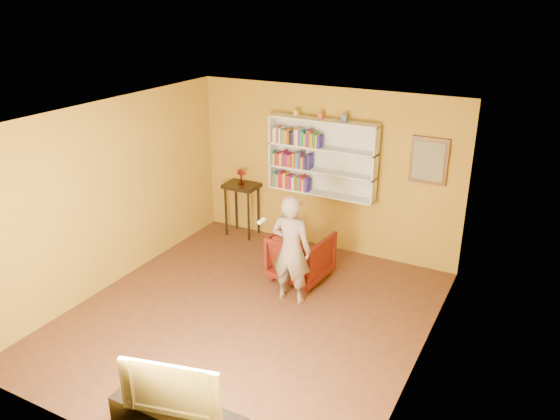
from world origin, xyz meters
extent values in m
cube|color=#4D2A19|center=(0.00, 0.00, -0.06)|extent=(5.30, 5.80, 0.12)
cube|color=#A77C1F|center=(0.00, 2.52, 1.35)|extent=(5.30, 0.04, 2.70)
cube|color=#A77C1F|center=(0.00, -2.52, 1.35)|extent=(5.30, 0.04, 2.70)
cube|color=#A77C1F|center=(-2.27, 0.00, 1.35)|extent=(0.04, 5.80, 2.70)
cube|color=#A77C1F|center=(2.27, 0.00, 1.35)|extent=(0.04, 5.80, 2.70)
cube|color=silver|center=(0.00, 0.00, 2.73)|extent=(5.30, 5.80, 0.06)
cube|color=silver|center=(0.00, 2.48, 1.60)|extent=(1.80, 0.03, 1.20)
cube|color=silver|center=(-0.89, 2.35, 1.60)|extent=(0.03, 0.28, 1.20)
cube|color=silver|center=(0.89, 2.35, 1.60)|extent=(0.03, 0.28, 1.20)
cube|color=silver|center=(0.00, 2.35, 1.00)|extent=(1.80, 0.28, 0.03)
cube|color=silver|center=(0.00, 2.35, 1.38)|extent=(1.80, 0.28, 0.03)
cube|color=silver|center=(0.00, 2.35, 1.76)|extent=(1.80, 0.28, 0.03)
cube|color=silver|center=(0.00, 2.35, 2.20)|extent=(1.80, 0.28, 0.03)
cube|color=brown|center=(-0.84, 2.31, 1.13)|extent=(0.03, 0.18, 0.22)
cube|color=teal|center=(-0.81, 2.30, 1.14)|extent=(0.04, 0.15, 0.25)
cube|color=#BC7C25|center=(-0.76, 2.30, 1.12)|extent=(0.04, 0.16, 0.22)
cube|color=maroon|center=(-0.71, 2.29, 1.15)|extent=(0.03, 0.14, 0.27)
cube|color=maroon|center=(-0.68, 2.30, 1.14)|extent=(0.02, 0.17, 0.25)
cube|color=brown|center=(-0.66, 2.31, 1.14)|extent=(0.02, 0.18, 0.25)
cube|color=gold|center=(-0.62, 2.30, 1.14)|extent=(0.04, 0.15, 0.26)
cube|color=maroon|center=(-0.58, 2.29, 1.12)|extent=(0.04, 0.15, 0.22)
cube|color=maroon|center=(-0.53, 2.30, 1.13)|extent=(0.04, 0.16, 0.23)
cube|color=#522571|center=(-0.50, 2.30, 1.13)|extent=(0.03, 0.17, 0.23)
cube|color=white|center=(-0.46, 2.31, 1.12)|extent=(0.04, 0.18, 0.22)
cube|color=brown|center=(-0.41, 2.30, 1.13)|extent=(0.03, 0.17, 0.22)
cube|color=brown|center=(-0.38, 2.31, 1.13)|extent=(0.03, 0.19, 0.22)
cube|color=teal|center=(-0.35, 2.31, 1.13)|extent=(0.03, 0.18, 0.23)
cube|color=maroon|center=(-0.31, 2.31, 1.14)|extent=(0.03, 0.18, 0.25)
cube|color=gold|center=(-0.28, 2.31, 1.12)|extent=(0.03, 0.18, 0.21)
cube|color=#522571|center=(-0.24, 2.30, 1.14)|extent=(0.04, 0.15, 0.24)
cube|color=navy|center=(-0.20, 2.29, 1.13)|extent=(0.02, 0.15, 0.22)
cube|color=teal|center=(-0.84, 2.30, 1.50)|extent=(0.03, 0.16, 0.22)
cube|color=gold|center=(-0.81, 2.30, 1.49)|extent=(0.03, 0.17, 0.19)
cube|color=maroon|center=(-0.77, 2.31, 1.50)|extent=(0.04, 0.17, 0.20)
cube|color=brown|center=(-0.73, 2.29, 1.49)|extent=(0.03, 0.14, 0.19)
cube|color=gold|center=(-0.69, 2.31, 1.50)|extent=(0.04, 0.19, 0.21)
cube|color=maroon|center=(-0.65, 2.31, 1.52)|extent=(0.03, 0.17, 0.25)
cube|color=#522571|center=(-0.61, 2.30, 1.50)|extent=(0.04, 0.16, 0.22)
cube|color=maroon|center=(-0.58, 2.31, 1.50)|extent=(0.02, 0.17, 0.21)
cube|color=brown|center=(-0.54, 2.30, 1.49)|extent=(0.04, 0.17, 0.20)
cube|color=maroon|center=(-0.50, 2.30, 1.51)|extent=(0.04, 0.15, 0.22)
cube|color=#BC7C25|center=(-0.46, 2.31, 1.51)|extent=(0.03, 0.19, 0.23)
cube|color=brown|center=(-0.42, 2.31, 1.52)|extent=(0.03, 0.19, 0.24)
cube|color=teal|center=(-0.39, 2.31, 1.52)|extent=(0.04, 0.19, 0.26)
cube|color=#522571|center=(-0.35, 2.31, 1.53)|extent=(0.03, 0.18, 0.27)
cube|color=#BC7C25|center=(-0.30, 2.30, 1.49)|extent=(0.04, 0.15, 0.20)
cube|color=navy|center=(-0.26, 2.30, 1.49)|extent=(0.03, 0.17, 0.20)
cube|color=black|center=(-0.22, 2.30, 1.52)|extent=(0.03, 0.16, 0.24)
cube|color=navy|center=(-0.19, 2.31, 1.52)|extent=(0.03, 0.18, 0.25)
cube|color=brown|center=(-0.84, 2.31, 1.88)|extent=(0.03, 0.18, 0.21)
cube|color=white|center=(-0.80, 2.30, 1.89)|extent=(0.04, 0.15, 0.24)
cube|color=#BC7C25|center=(-0.76, 2.30, 1.91)|extent=(0.03, 0.16, 0.26)
cube|color=maroon|center=(-0.73, 2.30, 1.90)|extent=(0.03, 0.16, 0.25)
cube|color=white|center=(-0.70, 2.31, 1.90)|extent=(0.03, 0.18, 0.25)
cube|color=teal|center=(-0.67, 2.31, 1.89)|extent=(0.04, 0.19, 0.22)
cube|color=#BC7C25|center=(-0.63, 2.30, 1.89)|extent=(0.02, 0.17, 0.23)
cube|color=#BC7C25|center=(-0.59, 2.30, 1.88)|extent=(0.04, 0.17, 0.22)
cube|color=brown|center=(-0.55, 2.30, 1.90)|extent=(0.03, 0.16, 0.25)
cube|color=black|center=(-0.51, 2.30, 1.88)|extent=(0.04, 0.15, 0.20)
cube|color=navy|center=(-0.47, 2.30, 1.89)|extent=(0.03, 0.16, 0.24)
cube|color=gold|center=(-0.42, 2.31, 1.90)|extent=(0.04, 0.17, 0.26)
cube|color=white|center=(-0.39, 2.30, 1.90)|extent=(0.02, 0.16, 0.25)
cube|color=#522571|center=(-0.36, 2.31, 1.88)|extent=(0.03, 0.18, 0.22)
cube|color=teal|center=(-0.32, 2.31, 1.90)|extent=(0.03, 0.17, 0.25)
cube|color=#197229|center=(-0.29, 2.29, 1.89)|extent=(0.03, 0.14, 0.23)
cube|color=#BC7C25|center=(-0.26, 2.30, 1.88)|extent=(0.03, 0.16, 0.20)
cube|color=#522571|center=(-0.22, 2.31, 1.91)|extent=(0.04, 0.19, 0.26)
cube|color=brown|center=(-0.18, 2.30, 1.90)|extent=(0.02, 0.16, 0.26)
cube|color=#BC7C25|center=(-0.14, 2.30, 1.88)|extent=(0.04, 0.16, 0.22)
cube|color=#197229|center=(-0.09, 2.31, 1.89)|extent=(0.04, 0.17, 0.23)
cube|color=gold|center=(-0.06, 2.31, 1.88)|extent=(0.02, 0.17, 0.20)
cube|color=navy|center=(-0.02, 2.30, 1.87)|extent=(0.04, 0.16, 0.20)
cube|color=gold|center=(-0.46, 2.35, 2.27)|extent=(0.08, 0.08, 0.10)
cube|color=#A14A35|center=(-0.05, 2.35, 2.27)|extent=(0.08, 0.08, 0.10)
cube|color=#4B567E|center=(0.35, 2.35, 2.27)|extent=(0.08, 0.08, 0.11)
cube|color=#593619|center=(1.65, 2.46, 1.75)|extent=(0.55, 0.04, 0.70)
cube|color=gray|center=(1.65, 2.44, 1.75)|extent=(0.45, 0.02, 0.58)
cylinder|color=black|center=(-1.69, 2.08, 0.44)|extent=(0.04, 0.04, 0.88)
cylinder|color=black|center=(-1.23, 2.08, 0.44)|extent=(0.04, 0.04, 0.88)
cylinder|color=black|center=(-1.69, 2.42, 0.44)|extent=(0.04, 0.04, 0.88)
cylinder|color=black|center=(-1.23, 2.42, 0.44)|extent=(0.04, 0.04, 0.88)
cube|color=black|center=(-1.46, 2.25, 0.92)|extent=(0.58, 0.44, 0.06)
cylinder|color=maroon|center=(-1.46, 2.25, 0.96)|extent=(0.11, 0.11, 0.02)
cylinder|color=maroon|center=(-1.46, 2.25, 1.04)|extent=(0.03, 0.03, 0.14)
ellipsoid|color=maroon|center=(-1.46, 2.25, 1.16)|extent=(0.15, 0.15, 0.10)
cylinder|color=#FCE1AD|center=(-1.39, 2.25, 1.15)|extent=(0.01, 0.01, 0.11)
cylinder|color=#FCE1AD|center=(-1.40, 2.29, 1.15)|extent=(0.01, 0.01, 0.11)
cylinder|color=#FCE1AD|center=(-1.44, 2.32, 1.15)|extent=(0.01, 0.01, 0.11)
cylinder|color=#FCE1AD|center=(-1.49, 2.32, 1.15)|extent=(0.01, 0.01, 0.11)
cylinder|color=#FCE1AD|center=(-1.52, 2.29, 1.15)|extent=(0.01, 0.01, 0.11)
cylinder|color=#FCE1AD|center=(-1.54, 2.25, 1.15)|extent=(0.01, 0.01, 0.11)
cylinder|color=#FCE1AD|center=(-1.52, 2.21, 1.15)|extent=(0.01, 0.01, 0.11)
cylinder|color=#FCE1AD|center=(-1.49, 2.18, 1.15)|extent=(0.01, 0.01, 0.11)
cylinder|color=#FCE1AD|center=(-1.44, 2.18, 1.15)|extent=(0.01, 0.01, 0.11)
cylinder|color=#FCE1AD|center=(-1.40, 2.21, 1.15)|extent=(0.01, 0.01, 0.11)
imported|color=#480A05|center=(0.16, 1.29, 0.37)|extent=(0.87, 0.89, 0.75)
imported|color=#715F53|center=(0.31, 0.65, 0.79)|extent=(0.59, 0.40, 1.57)
cube|color=white|center=(0.07, 0.28, 1.30)|extent=(0.04, 0.15, 0.04)
imported|color=black|center=(0.59, -2.25, 0.75)|extent=(0.96, 0.35, 0.55)
camera|label=1|loc=(3.31, -5.34, 4.06)|focal=35.00mm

